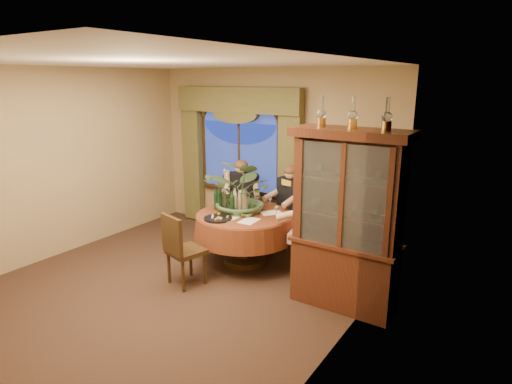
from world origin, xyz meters
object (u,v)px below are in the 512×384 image
Objects in this scene: chair_front_left at (186,249)px; wine_bottle_4 at (235,197)px; oil_lamp_center at (353,112)px; person_pink at (311,226)px; oil_lamp_left at (322,111)px; chair_back at (235,211)px; stoneware_vase at (242,201)px; china_cabinet at (347,222)px; wine_bottle_1 at (220,199)px; oil_lamp_right at (387,114)px; olive_bowl at (246,215)px; wine_bottle_3 at (232,202)px; wine_bottle_5 at (235,199)px; person_scarf at (291,207)px; wine_bottle_2 at (224,197)px; chair_right at (312,243)px; wine_bottle_0 at (216,198)px; dining_table at (245,238)px; chair_back_right at (286,217)px; person_back at (241,200)px; centerpiece_plant at (243,166)px.

wine_bottle_4 reaches higher than chair_front_left.
oil_lamp_center is 0.25× the size of person_pink.
oil_lamp_left reaches higher than chair_front_left.
chair_front_left is (0.43, -1.66, 0.00)m from chair_back.
oil_lamp_center reaches higher than chair_front_left.
oil_lamp_left is 1.13× the size of stoneware_vase.
wine_bottle_1 is (-2.08, 0.33, -0.14)m from china_cabinet.
olive_bowl is (-1.95, 0.29, -1.50)m from oil_lamp_right.
wine_bottle_5 is at bearing 113.55° from wine_bottle_3.
china_cabinet reaches higher than person_scarf.
wine_bottle_1 is 1.00× the size of wine_bottle_2.
wine_bottle_5 is at bearing 75.97° from person_scarf.
oil_lamp_right reaches higher than olive_bowl.
oil_lamp_left is 0.36m from oil_lamp_center.
oil_lamp_left reaches higher than chair_right.
olive_bowl is at bearing -27.64° from wine_bottle_5.
wine_bottle_0 is (0.22, -0.75, 0.44)m from chair_back.
person_pink reaches higher than dining_table.
wine_bottle_2 reaches higher than chair_right.
chair_right is 1.16m from chair_back_right.
wine_bottle_5 is (0.03, 1.04, 0.44)m from chair_front_left.
chair_back is 1.15m from olive_bowl.
person_back is 1.14× the size of centerpiece_plant.
wine_bottle_4 is (-0.20, 0.06, -0.50)m from centerpiece_plant.
person_scarf is 4.07× the size of wine_bottle_5.
person_scarf is at bearing 73.19° from dining_table.
chair_right reaches higher than dining_table.
wine_bottle_5 reaches higher than stoneware_vase.
oil_lamp_left is 2.48m from chair_back_right.
chair_back and chair_front_left have the same top height.
stoneware_vase reaches higher than chair_back_right.
wine_bottle_2 is at bearing 83.54° from person_pink.
chair_front_left is 0.71× the size of person_back.
wine_bottle_4 is at bearing 145.70° from olive_bowl.
oil_lamp_center is (0.00, 0.00, 1.22)m from china_cabinet.
stoneware_vase is at bearing -156.14° from centerpiece_plant.
chair_back_right is 0.22m from person_scarf.
dining_table is at bearing 90.00° from chair_back.
dining_table is 0.72m from wine_bottle_0.
dining_table is at bearing -50.73° from centerpiece_plant.
oil_lamp_right is (2.05, -0.38, 1.90)m from dining_table.
stoneware_vase is 0.31m from olive_bowl.
person_back is 4.10× the size of wine_bottle_2.
chair_back_right is 1.00× the size of chair_front_left.
wine_bottle_1 is 1.00× the size of wine_bottle_4.
chair_right is 0.80× the size of centerpiece_plant.
china_cabinet is at bearing 154.62° from person_scarf.
oil_lamp_right reaches higher than wine_bottle_2.
wine_bottle_0 reaches higher than stoneware_vase.
wine_bottle_2 is (-0.32, -0.03, 0.02)m from stoneware_vase.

